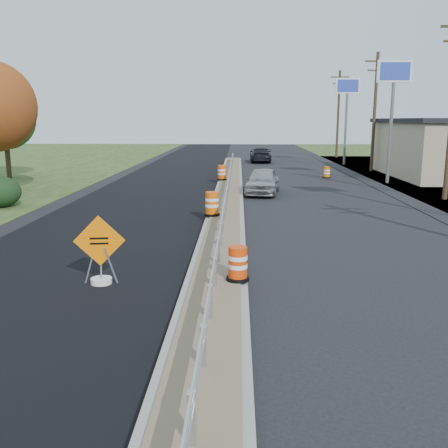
{
  "coord_description": "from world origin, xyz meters",
  "views": [
    {
      "loc": [
        0.55,
        -17.49,
        4.17
      ],
      "look_at": [
        0.13,
        -2.86,
        1.1
      ],
      "focal_mm": 40.0,
      "sensor_mm": 36.0,
      "label": 1
    }
  ],
  "objects_px": {
    "barrel_median_near": "(238,264)",
    "barrel_median_far": "(222,173)",
    "barrel_median_mid": "(212,204)",
    "barrel_shoulder_mid": "(327,173)",
    "caution_sign": "(101,267)",
    "car_dark_far": "(260,155)",
    "car_silver": "(263,181)"
  },
  "relations": [
    {
      "from": "barrel_shoulder_mid",
      "to": "car_dark_far",
      "type": "height_order",
      "value": "car_dark_far"
    },
    {
      "from": "car_silver",
      "to": "barrel_shoulder_mid",
      "type": "bearing_deg",
      "value": 65.98
    },
    {
      "from": "barrel_median_near",
      "to": "barrel_shoulder_mid",
      "type": "xyz_separation_m",
      "value": [
        6.45,
        24.6,
        -0.25
      ]
    },
    {
      "from": "barrel_median_far",
      "to": "barrel_shoulder_mid",
      "type": "distance_m",
      "value": 8.31
    },
    {
      "from": "barrel_median_near",
      "to": "barrel_median_mid",
      "type": "xyz_separation_m",
      "value": [
        -1.1,
        8.57,
        0.06
      ]
    },
    {
      "from": "caution_sign",
      "to": "barrel_median_near",
      "type": "bearing_deg",
      "value": -11.58
    },
    {
      "from": "caution_sign",
      "to": "car_dark_far",
      "type": "relative_size",
      "value": 0.35
    },
    {
      "from": "barrel_median_near",
      "to": "barrel_median_mid",
      "type": "height_order",
      "value": "barrel_median_mid"
    },
    {
      "from": "barrel_median_far",
      "to": "barrel_shoulder_mid",
      "type": "relative_size",
      "value": 1.2
    },
    {
      "from": "barrel_median_near",
      "to": "car_silver",
      "type": "xyz_separation_m",
      "value": [
        1.39,
        16.45,
        0.1
      ]
    },
    {
      "from": "barrel_shoulder_mid",
      "to": "car_dark_far",
      "type": "bearing_deg",
      "value": 107.13
    },
    {
      "from": "barrel_median_mid",
      "to": "car_dark_far",
      "type": "xyz_separation_m",
      "value": [
        3.3,
        29.82,
        0.03
      ]
    },
    {
      "from": "barrel_median_near",
      "to": "barrel_median_mid",
      "type": "distance_m",
      "value": 8.64
    },
    {
      "from": "barrel_median_near",
      "to": "barrel_median_far",
      "type": "bearing_deg",
      "value": 92.98
    },
    {
      "from": "barrel_median_mid",
      "to": "barrel_median_near",
      "type": "bearing_deg",
      "value": -82.68
    },
    {
      "from": "car_silver",
      "to": "car_dark_far",
      "type": "height_order",
      "value": "car_silver"
    },
    {
      "from": "barrel_shoulder_mid",
      "to": "car_silver",
      "type": "height_order",
      "value": "car_silver"
    },
    {
      "from": "caution_sign",
      "to": "barrel_median_far",
      "type": "height_order",
      "value": "caution_sign"
    },
    {
      "from": "barrel_median_near",
      "to": "car_dark_far",
      "type": "height_order",
      "value": "car_dark_far"
    },
    {
      "from": "barrel_median_far",
      "to": "car_dark_far",
      "type": "distance_m",
      "value": 17.54
    },
    {
      "from": "barrel_median_near",
      "to": "car_silver",
      "type": "height_order",
      "value": "car_silver"
    },
    {
      "from": "barrel_median_mid",
      "to": "car_dark_far",
      "type": "relative_size",
      "value": 0.2
    },
    {
      "from": "caution_sign",
      "to": "barrel_median_mid",
      "type": "height_order",
      "value": "caution_sign"
    },
    {
      "from": "barrel_median_mid",
      "to": "barrel_shoulder_mid",
      "type": "relative_size",
      "value": 1.22
    },
    {
      "from": "caution_sign",
      "to": "car_dark_far",
      "type": "height_order",
      "value": "caution_sign"
    },
    {
      "from": "car_silver",
      "to": "barrel_median_mid",
      "type": "bearing_deg",
      "value": -99.7
    },
    {
      "from": "barrel_median_mid",
      "to": "car_silver",
      "type": "relative_size",
      "value": 0.23
    },
    {
      "from": "barrel_median_far",
      "to": "barrel_shoulder_mid",
      "type": "xyz_separation_m",
      "value": [
        7.55,
        3.45,
        -0.31
      ]
    },
    {
      "from": "barrel_median_far",
      "to": "car_silver",
      "type": "distance_m",
      "value": 5.32
    },
    {
      "from": "barrel_shoulder_mid",
      "to": "car_silver",
      "type": "relative_size",
      "value": 0.19
    },
    {
      "from": "barrel_median_far",
      "to": "barrel_median_near",
      "type": "bearing_deg",
      "value": -87.02
    },
    {
      "from": "barrel_median_far",
      "to": "barrel_shoulder_mid",
      "type": "height_order",
      "value": "barrel_median_far"
    }
  ]
}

